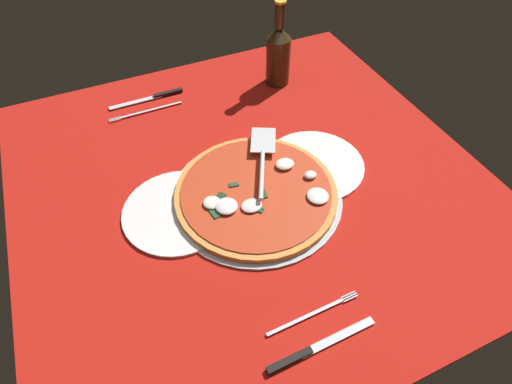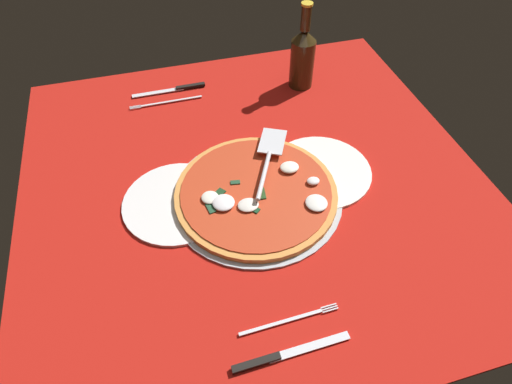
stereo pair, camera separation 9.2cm
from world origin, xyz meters
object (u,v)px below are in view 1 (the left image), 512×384
Objects in this scene: dinner_plate_left at (314,165)px; dinner_plate_right at (178,212)px; pizza at (256,193)px; pizza_server at (263,156)px; place_setting_far at (313,333)px; beer_bottle at (278,54)px; place_setting_near at (150,105)px.

dinner_plate_right is (33.44, 0.50, 0.00)cm from dinner_plate_left.
dinner_plate_left is 1.00× the size of dinner_plate_right.
pizza reaches higher than dinner_plate_right.
pizza_server reaches higher than pizza.
pizza is 32.51cm from place_setting_far.
beer_bottle reaches higher than dinner_plate_left.
place_setting_near is at bearing -6.56° from beer_bottle.
pizza is at bearing 11.85° from dinner_plate_left.
pizza is (16.37, 3.43, 1.21)cm from dinner_plate_left.
place_setting_near is 0.90× the size of beer_bottle.
pizza is 1.71× the size of place_setting_far.
place_setting_near is 37.83cm from beer_bottle.
beer_bottle is (-36.55, 4.21, 8.80)cm from place_setting_near.
place_setting_far is 0.87× the size of beer_bottle.
beer_bottle is at bearing -139.28° from dinner_plate_right.
pizza is 1.64× the size of place_setting_near.
pizza_server is 39.10cm from place_setting_near.
dinner_plate_left is 48.57cm from place_setting_near.
dinner_plate_right is at bearing 40.72° from beer_bottle.
beer_bottle reaches higher than place_setting_far.
dinner_plate_right is 54.53cm from beer_bottle.
beer_bottle is (-40.80, -35.12, 8.66)cm from dinner_plate_right.
dinner_plate_right is at bearing 128.54° from pizza_server.
dinner_plate_left is 41.05cm from place_setting_far.
dinner_plate_left is at bearing 126.61° from place_setting_near.
dinner_plate_left is at bearing -168.15° from pizza.
pizza is 45.47cm from beer_bottle.
dinner_plate_right is 22.83cm from pizza_server.
beer_bottle is (-23.74, -38.05, 7.46)cm from pizza.
beer_bottle is (-7.36, -34.62, 8.66)cm from dinner_plate_left.
pizza_server is (-4.98, -7.65, 2.39)cm from pizza.
dinner_plate_left is 1.05× the size of pizza_server.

